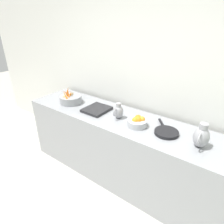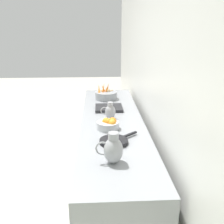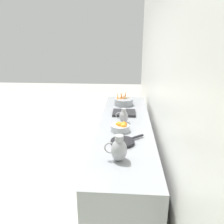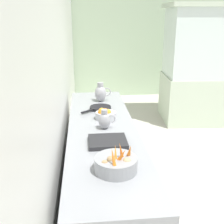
{
  "view_description": "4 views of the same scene",
  "coord_description": "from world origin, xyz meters",
  "views": [
    {
      "loc": [
        0.33,
        1.04,
        2.07
      ],
      "look_at": [
        -1.42,
        -0.25,
        1.01
      ],
      "focal_mm": 31.56,
      "sensor_mm": 36.0,
      "label": 1
    },
    {
      "loc": [
        -1.34,
        2.57,
        1.95
      ],
      "look_at": [
        -1.48,
        0.02,
        1.09
      ],
      "focal_mm": 41.64,
      "sensor_mm": 36.0,
      "label": 2
    },
    {
      "loc": [
        -1.52,
        2.63,
        2.02
      ],
      "look_at": [
        -1.32,
        -0.16,
        1.09
      ],
      "focal_mm": 35.73,
      "sensor_mm": 36.0,
      "label": 3
    },
    {
      "loc": [
        -1.67,
        -2.87,
        2.01
      ],
      "look_at": [
        -1.4,
        -0.25,
        1.12
      ],
      "focal_mm": 45.86,
      "sensor_mm": 36.0,
      "label": 4
    }
  ],
  "objects": [
    {
      "name": "skillet_on_counter",
      "position": [
        -1.48,
        0.44,
        0.95
      ],
      "size": [
        0.37,
        0.33,
        0.03
      ],
      "color": "black",
      "rests_on": "prep_counter"
    },
    {
      "name": "orange_bowl",
      "position": [
        -1.44,
        0.1,
        0.98
      ],
      "size": [
        0.23,
        0.23,
        0.12
      ],
      "color": "#ADAFB5",
      "rests_on": "prep_counter"
    },
    {
      "name": "vegetable_colander",
      "position": [
        -1.45,
        -1.03,
        0.99
      ],
      "size": [
        0.32,
        0.32,
        0.24
      ],
      "color": "gray",
      "rests_on": "prep_counter"
    },
    {
      "name": "tile_wall_left",
      "position": [
        -1.95,
        0.35,
        1.5
      ],
      "size": [
        0.1,
        7.94,
        3.0
      ],
      "primitive_type": "cube",
      "color": "silver",
      "rests_on": "ground_plane"
    },
    {
      "name": "metal_pitcher_short",
      "position": [
        -1.47,
        -0.19,
        1.02
      ],
      "size": [
        0.17,
        0.12,
        0.2
      ],
      "color": "#939399",
      "rests_on": "prep_counter"
    },
    {
      "name": "metal_pitcher_tall",
      "position": [
        -1.45,
        0.79,
        1.04
      ],
      "size": [
        0.21,
        0.15,
        0.25
      ],
      "color": "#939399",
      "rests_on": "prep_counter"
    },
    {
      "name": "prep_counter",
      "position": [
        -1.5,
        -0.15,
        0.47
      ],
      "size": [
        0.69,
        2.82,
        0.93
      ],
      "primitive_type": "cube",
      "color": "gray",
      "rests_on": "ground_plane"
    },
    {
      "name": "counter_sink_basin",
      "position": [
        -1.47,
        -0.55,
        0.95
      ],
      "size": [
        0.34,
        0.3,
        0.04
      ],
      "primitive_type": "cube",
      "color": "#232326",
      "rests_on": "prep_counter"
    }
  ]
}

